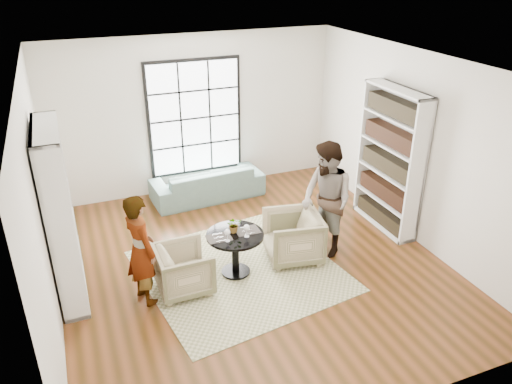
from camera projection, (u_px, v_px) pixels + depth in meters
name	position (u px, v px, depth m)	size (l,w,h in m)	color
ground	(252.00, 263.00, 7.61)	(6.00, 6.00, 0.00)	brown
room_shell	(239.00, 175.00, 7.51)	(6.00, 6.01, 6.00)	silver
rug	(240.00, 271.00, 7.43)	(2.69, 2.69, 0.01)	#BCB78D
pedestal_table	(235.00, 245.00, 7.18)	(0.83, 0.83, 0.66)	black
sofa	(207.00, 183.00, 9.53)	(2.10, 0.82, 0.61)	slate
armchair_left	(184.00, 269.00, 6.88)	(0.72, 0.74, 0.68)	tan
armchair_right	(293.00, 237.00, 7.59)	(0.80, 0.83, 0.75)	tan
person_left	(141.00, 250.00, 6.50)	(0.57, 0.38, 1.57)	gray
person_right	(327.00, 200.00, 7.54)	(0.88, 0.68, 1.81)	gray
placemat_left	(219.00, 238.00, 7.00)	(0.34, 0.26, 0.01)	#272422
placemat_right	(247.00, 231.00, 7.18)	(0.34, 0.26, 0.01)	#272422
cutlery_left	(219.00, 237.00, 6.99)	(0.14, 0.22, 0.01)	silver
cutlery_right	(247.00, 230.00, 7.18)	(0.14, 0.22, 0.01)	silver
wine_glass_left	(227.00, 233.00, 6.87)	(0.08, 0.08, 0.19)	silver
wine_glass_right	(247.00, 228.00, 6.97)	(0.09, 0.09, 0.19)	silver
flower_centerpiece	(234.00, 225.00, 7.10)	(0.21, 0.18, 0.23)	gray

